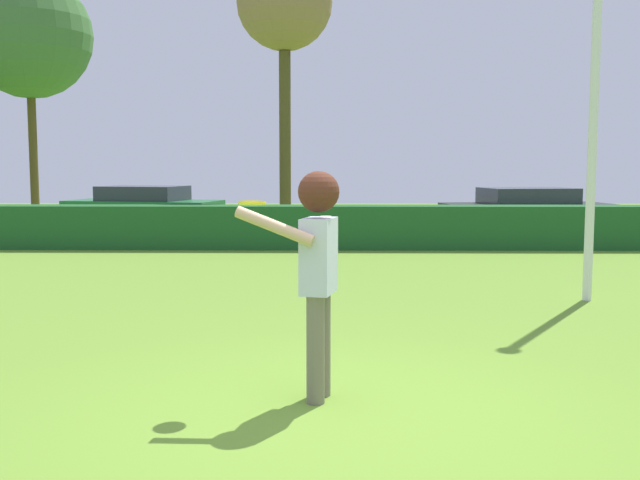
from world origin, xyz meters
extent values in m
plane|color=olive|center=(0.00, 0.00, 0.00)|extent=(60.00, 60.00, 0.00)
cylinder|color=#726959|center=(-0.11, 0.17, 0.42)|extent=(0.14, 0.14, 0.84)
cylinder|color=#726959|center=(-0.06, 0.36, 0.42)|extent=(0.14, 0.14, 0.84)
cube|color=silver|center=(-0.08, 0.26, 1.13)|extent=(0.30, 0.42, 0.58)
cylinder|color=tan|center=(-0.41, 0.10, 1.37)|extent=(0.62, 0.23, 0.30)
cylinder|color=tan|center=(-0.03, 0.49, 1.11)|extent=(0.09, 0.09, 0.62)
sphere|color=tan|center=(-0.08, 0.26, 1.59)|extent=(0.22, 0.22, 0.22)
sphere|color=#492317|center=(-0.08, 0.26, 1.62)|extent=(0.32, 0.32, 0.32)
cylinder|color=yellow|center=(-0.61, 0.44, 1.53)|extent=(0.22, 0.22, 0.05)
cylinder|color=silver|center=(3.49, 4.57, 2.54)|extent=(0.12, 0.12, 5.08)
cube|color=#1D5324|center=(0.00, 10.83, 0.47)|extent=(27.73, 0.90, 0.94)
cube|color=#1E6633|center=(-5.19, 15.14, 0.57)|extent=(4.48, 2.61, 0.55)
cube|color=#2D333D|center=(-5.19, 15.14, 1.05)|extent=(2.50, 2.02, 0.40)
cylinder|color=black|center=(-3.56, 15.64, 0.30)|extent=(0.61, 0.23, 0.60)
cylinder|color=black|center=(-3.95, 13.98, 0.30)|extent=(0.61, 0.23, 0.60)
cylinder|color=black|center=(-6.42, 16.30, 0.30)|extent=(0.61, 0.23, 0.60)
cylinder|color=black|center=(-6.81, 14.65, 0.30)|extent=(0.61, 0.23, 0.60)
cube|color=black|center=(5.06, 13.56, 0.57)|extent=(4.41, 2.31, 0.55)
cube|color=#2D333D|center=(5.06, 13.56, 1.05)|extent=(2.41, 1.88, 0.40)
cylinder|color=black|center=(6.38, 14.62, 0.30)|extent=(0.61, 0.19, 0.60)
cylinder|color=black|center=(6.64, 12.94, 0.30)|extent=(0.61, 0.19, 0.60)
cylinder|color=black|center=(3.47, 14.18, 0.30)|extent=(0.61, 0.19, 0.60)
cylinder|color=black|center=(3.73, 12.50, 0.30)|extent=(0.61, 0.19, 0.60)
cylinder|color=#4F4620|center=(-1.24, 15.32, 2.47)|extent=(0.32, 0.32, 4.95)
sphere|color=olive|center=(-1.24, 15.32, 6.26)|extent=(2.62, 2.62, 2.62)
cylinder|color=#51421E|center=(-10.31, 20.34, 2.48)|extent=(0.29, 0.29, 4.97)
sphere|color=#3F6D36|center=(-10.31, 20.34, 6.25)|extent=(4.27, 4.27, 4.27)
camera|label=1|loc=(0.00, -5.35, 1.82)|focal=41.44mm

